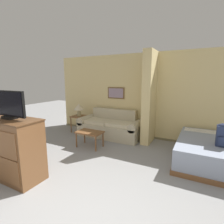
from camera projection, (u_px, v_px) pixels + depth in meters
wall_back at (159, 97)px, 5.22m from camera, size 7.25×0.16×2.60m
wall_partition_pillar at (149, 98)px, 4.94m from camera, size 0.24×0.71×2.60m
couch at (110, 127)px, 5.62m from camera, size 2.03×0.84×0.85m
coffee_table at (90, 134)px, 4.72m from camera, size 0.70×0.45×0.43m
side_table at (79, 118)px, 6.06m from camera, size 0.47×0.47×0.57m
table_lamp at (79, 107)px, 5.99m from camera, size 0.35×0.35×0.42m
tv_dresser at (13, 149)px, 3.20m from camera, size 1.17×0.55×1.13m
tv at (8, 105)px, 3.05m from camera, size 0.85×0.16×0.50m
bed at (215, 152)px, 3.81m from camera, size 1.57×1.91×0.51m
backpack at (224, 135)px, 3.43m from camera, size 0.26×0.21×0.46m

